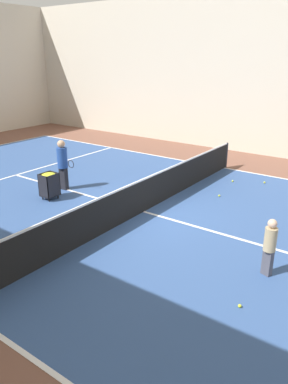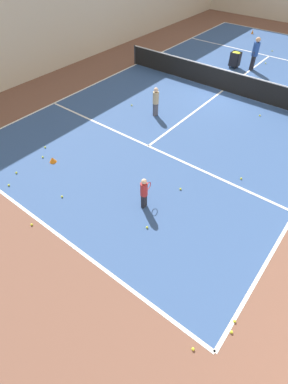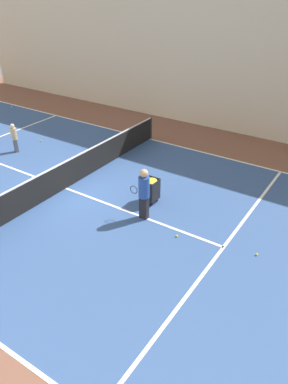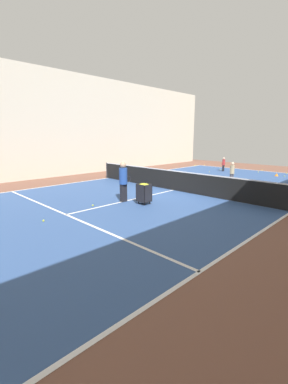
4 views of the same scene
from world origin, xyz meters
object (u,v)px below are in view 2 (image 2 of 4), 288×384
at_px(coach_at_net, 255,52).
at_px(training_cone_0, 53,160).
at_px(tennis_net, 225,80).
at_px(player_near_baseline, 144,191).
at_px(child_midcourt, 156,100).
at_px(training_cone_1, 253,32).
at_px(ball_cart, 236,57).

height_order(coach_at_net, training_cone_0, coach_at_net).
xyz_separation_m(coach_at_net, training_cone_0, (-2.20, -12.95, -0.92)).
bearing_deg(tennis_net, training_cone_0, -103.12).
xyz_separation_m(player_near_baseline, coach_at_net, (-1.93, 12.62, 0.36)).
relative_size(tennis_net, player_near_baseline, 10.37).
bearing_deg(player_near_baseline, tennis_net, 9.69).
relative_size(player_near_baseline, training_cone_0, 4.31).
xyz_separation_m(tennis_net, training_cone_0, (-2.20, -9.42, -0.45)).
distance_m(child_midcourt, training_cone_0, 5.31).
relative_size(training_cone_0, training_cone_1, 0.90).
xyz_separation_m(player_near_baseline, training_cone_0, (-4.13, -0.33, -0.55)).
relative_size(player_near_baseline, child_midcourt, 0.87).
bearing_deg(player_near_baseline, child_midcourt, 30.89).
relative_size(tennis_net, ball_cart, 13.20).
distance_m(player_near_baseline, training_cone_1, 19.75).
bearing_deg(training_cone_1, player_near_baseline, -76.17).
bearing_deg(training_cone_0, coach_at_net, 80.38).
relative_size(ball_cart, training_cone_0, 3.38).
bearing_deg(training_cone_1, training_cone_0, -88.25).
bearing_deg(training_cone_0, training_cone_1, 91.75).
bearing_deg(training_cone_0, player_near_baseline, 4.60).
height_order(tennis_net, player_near_baseline, player_near_baseline).
bearing_deg(player_near_baseline, training_cone_1, 11.52).
relative_size(tennis_net, child_midcourt, 9.03).
height_order(player_near_baseline, training_cone_0, player_near_baseline).
distance_m(tennis_net, child_midcourt, 4.41).
relative_size(coach_at_net, ball_cart, 1.97).
height_order(child_midcourt, training_cone_0, child_midcourt).
height_order(tennis_net, ball_cart, tennis_net).
relative_size(coach_at_net, child_midcourt, 1.35).
distance_m(tennis_net, training_cone_1, 10.48).
xyz_separation_m(tennis_net, coach_at_net, (0.00, 3.54, 0.46)).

